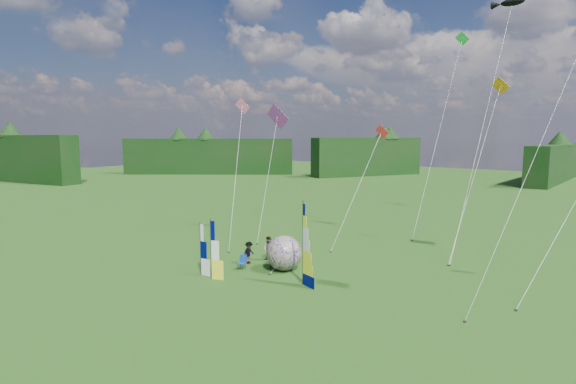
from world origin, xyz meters
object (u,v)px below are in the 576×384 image
Objects in this scene: spectator_a at (273,256)px; side_banner_left at (211,250)px; kite_whale at (485,110)px; spectator_d at (292,253)px; spectator_c at (249,253)px; feather_banner_main at (303,244)px; camp_chair at (241,262)px; side_banner_far at (201,250)px; spectator_b at (269,249)px; bol_inflatable at (284,253)px.

side_banner_left is at bearing -145.89° from spectator_a.
spectator_d is at bearing -108.41° from kite_whale.
spectator_d is 0.07× the size of kite_whale.
spectator_c is 0.97× the size of spectator_d.
feather_banner_main is 5.09× the size of camp_chair.
side_banner_far is 2.09× the size of spectator_a.
spectator_c is at bearing 100.71° from camp_chair.
spectator_a is at bearing -45.31° from spectator_b.
kite_whale reaches higher than spectator_a.
spectator_a is 0.99× the size of spectator_d.
bol_inflatable is 1.42m from spectator_d.
kite_whale reaches higher than spectator_b.
feather_banner_main reaches higher than side_banner_far.
spectator_b reaches higher than spectator_c.
kite_whale is at bearing 61.92° from bol_inflatable.
spectator_d is at bearing -60.83° from spectator_c.
feather_banner_main is 2.10× the size of bol_inflatable.
spectator_a reaches higher than spectator_c.
side_banner_left is 2.37× the size of spectator_c.
camp_chair is at bearing -108.47° from kite_whale.
kite_whale is (5.20, 16.31, 8.42)m from feather_banner_main.
side_banner_far is 0.15× the size of kite_whale.
bol_inflatable is at bearing 43.76° from side_banner_far.
spectator_c is (-2.90, -0.38, -0.39)m from bol_inflatable.
side_banner_left is at bearing -133.38° from feather_banner_main.
side_banner_far reaches higher than spectator_b.
camp_chair is at bearing -160.16° from spectator_c.
spectator_d is at bearing 29.28° from spectator_a.
kite_whale is (10.21, 16.54, 10.40)m from camp_chair.
feather_banner_main is 4.50m from spectator_d.
spectator_b is 1.10× the size of spectator_d.
kite_whale reaches higher than side_banner_left.
side_banner_far reaches higher than bol_inflatable.
side_banner_far is 2.99m from camp_chair.
spectator_d is (-0.41, 1.31, -0.37)m from bol_inflatable.
bol_inflatable reaches higher than spectator_c.
spectator_b is 1.83× the size of camp_chair.
camp_chair is (-1.88, -3.01, -0.32)m from spectator_d.
bol_inflatable reaches higher than camp_chair.
bol_inflatable reaches higher than spectator_b.
feather_banner_main is 1.48× the size of side_banner_far.
side_banner_left reaches higher than camp_chair.
spectator_a is 1.74m from spectator_b.
feather_banner_main reaches higher than side_banner_left.
bol_inflatable is 1.47× the size of spectator_a.
spectator_c is at bearing -119.15° from spectator_b.
feather_banner_main reaches higher than spectator_d.
spectator_c is at bearing 75.42° from side_banner_left.
kite_whale reaches higher than feather_banner_main.
feather_banner_main reaches higher than bol_inflatable.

